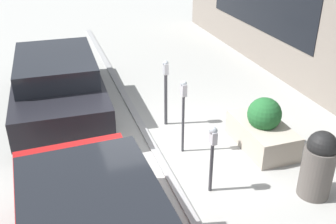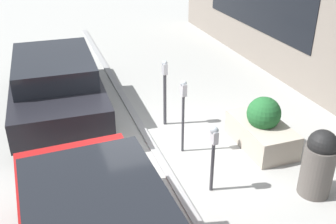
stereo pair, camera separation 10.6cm
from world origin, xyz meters
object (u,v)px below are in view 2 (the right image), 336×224
at_px(parked_car_middle, 55,81).
at_px(trash_bin, 319,163).
at_px(parking_meter_middle, 165,85).
at_px(parking_meter_second, 183,102).
at_px(parking_meter_nearest, 214,146).
at_px(planter_box, 262,128).

bearing_deg(parked_car_middle, trash_bin, -139.35).
distance_m(parking_meter_middle, parked_car_middle, 2.69).
bearing_deg(parking_meter_second, parked_car_middle, 38.29).
distance_m(parking_meter_second, parked_car_middle, 3.49).
height_order(parking_meter_nearest, planter_box, parking_meter_nearest).
bearing_deg(planter_box, parking_meter_nearest, 122.04).
bearing_deg(parking_meter_nearest, parking_meter_second, 0.84).
bearing_deg(planter_box, parking_meter_middle, 45.69).
height_order(parking_meter_second, planter_box, parking_meter_second).
bearing_deg(parking_meter_nearest, planter_box, -57.96).
bearing_deg(parking_meter_middle, parking_meter_nearest, 179.70).
bearing_deg(planter_box, parking_meter_second, 77.87).
xyz_separation_m(parking_meter_second, parking_meter_middle, (1.17, -0.03, -0.13)).
relative_size(parking_meter_nearest, parked_car_middle, 0.26).
distance_m(parked_car_middle, trash_bin, 6.03).
distance_m(parking_meter_nearest, trash_bin, 1.76).
bearing_deg(parking_meter_second, parking_meter_middle, -1.57).
bearing_deg(parked_car_middle, planter_box, -127.74).
relative_size(parking_meter_second, parking_meter_middle, 1.01).
distance_m(planter_box, trash_bin, 1.63).
distance_m(planter_box, parked_car_middle, 4.85).
xyz_separation_m(parking_meter_middle, parked_car_middle, (1.56, 2.19, -0.20)).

